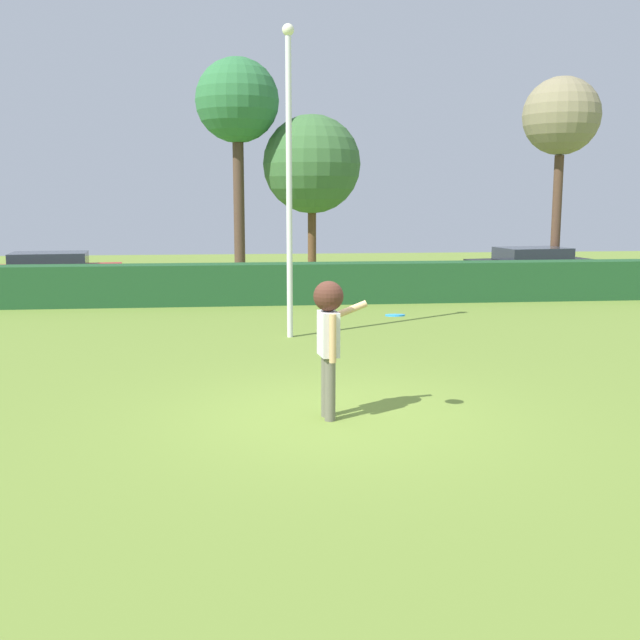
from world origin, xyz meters
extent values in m
plane|color=olive|center=(0.00, 0.00, 0.00)|extent=(60.00, 60.00, 0.00)
cylinder|color=#686656|center=(-0.17, -0.02, 0.42)|extent=(0.14, 0.14, 0.84)
cylinder|color=#686656|center=(-0.14, -0.22, 0.42)|extent=(0.14, 0.14, 0.84)
cube|color=silver|center=(-0.16, -0.12, 1.13)|extent=(0.26, 0.40, 0.58)
cylinder|color=tan|center=(0.09, 0.15, 1.37)|extent=(0.62, 0.16, 0.30)
cylinder|color=tan|center=(-0.13, -0.35, 1.11)|extent=(0.09, 0.09, 0.62)
sphere|color=tan|center=(-0.16, -0.12, 1.59)|extent=(0.22, 0.22, 0.22)
sphere|color=#47271C|center=(-0.16, -0.12, 1.62)|extent=(0.39, 0.39, 0.39)
cylinder|color=#268CE5|center=(0.71, -0.15, 1.36)|extent=(0.26, 0.26, 0.05)
cylinder|color=silver|center=(-0.25, 5.84, 3.01)|extent=(0.12, 0.12, 6.02)
sphere|color=#F2EFCC|center=(-0.25, 5.84, 6.12)|extent=(0.24, 0.24, 0.24)
cube|color=#204F27|center=(0.00, 10.96, 0.55)|extent=(24.82, 0.90, 1.11)
cube|color=#B21E1E|center=(-6.99, 13.97, 0.57)|extent=(4.37, 2.18, 0.55)
cube|color=#2D333D|center=(-6.99, 13.97, 1.05)|extent=(2.37, 1.81, 0.40)
cylinder|color=black|center=(-5.63, 14.98, 0.30)|extent=(0.61, 0.17, 0.60)
cylinder|color=black|center=(-5.43, 13.29, 0.30)|extent=(0.61, 0.17, 0.60)
cylinder|color=black|center=(-8.55, 14.64, 0.30)|extent=(0.61, 0.17, 0.60)
cube|color=black|center=(8.46, 14.60, 0.57)|extent=(4.40, 2.30, 0.55)
cube|color=#2D333D|center=(8.46, 14.60, 1.05)|extent=(2.41, 1.87, 0.40)
cylinder|color=black|center=(9.79, 15.66, 0.30)|extent=(0.61, 0.19, 0.60)
cylinder|color=black|center=(10.04, 13.97, 0.30)|extent=(0.61, 0.19, 0.60)
cylinder|color=black|center=(6.88, 15.22, 0.30)|extent=(0.61, 0.19, 0.60)
cylinder|color=black|center=(7.13, 13.54, 0.30)|extent=(0.61, 0.19, 0.60)
cylinder|color=brown|center=(-1.23, 17.33, 2.67)|extent=(0.38, 0.38, 5.34)
sphere|color=#32763F|center=(-1.23, 17.33, 6.20)|extent=(2.88, 2.88, 2.88)
cylinder|color=brown|center=(1.38, 17.65, 1.51)|extent=(0.30, 0.30, 3.03)
sphere|color=#3F6E38|center=(1.38, 17.65, 4.07)|extent=(3.48, 3.48, 3.48)
cylinder|color=brown|center=(9.65, 15.57, 2.16)|extent=(0.32, 0.32, 4.32)
sphere|color=#867C5A|center=(9.65, 15.57, 5.62)|extent=(2.60, 2.60, 2.60)
camera|label=1|loc=(-1.30, -9.63, 2.85)|focal=42.39mm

